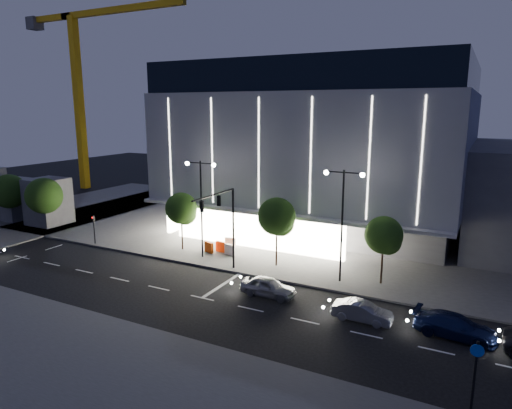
{
  "coord_description": "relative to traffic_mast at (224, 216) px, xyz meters",
  "views": [
    {
      "loc": [
        19.77,
        -27.26,
        13.56
      ],
      "look_at": [
        1.23,
        8.52,
        5.0
      ],
      "focal_mm": 32.0,
      "sensor_mm": 36.0,
      "label": 1
    }
  ],
  "objects": [
    {
      "name": "tree_mid",
      "position": [
        3.03,
        3.68,
        -0.69
      ],
      "size": [
        3.25,
        3.25,
        6.15
      ],
      "color": "black",
      "rests_on": "ground"
    },
    {
      "name": "sidewalk_west",
      "position": [
        -31.0,
        6.66,
        -4.95
      ],
      "size": [
        16.0,
        50.0,
        0.15
      ],
      "primitive_type": "cube",
      "color": "#474747",
      "rests_on": "ground"
    },
    {
      "name": "tree_left",
      "position": [
        -6.97,
        3.68,
        -0.99
      ],
      "size": [
        3.02,
        3.02,
        5.72
      ],
      "color": "black",
      "rests_on": "ground"
    },
    {
      "name": "sidewalk_museum",
      "position": [
        4.0,
        20.66,
        -4.95
      ],
      "size": [
        70.0,
        40.0,
        0.15
      ],
      "primitive_type": "cube",
      "color": "#474747",
      "rests_on": "ground"
    },
    {
      "name": "barrier_d",
      "position": [
        -3.17,
        6.3,
        -4.38
      ],
      "size": [
        1.13,
        0.42,
        1.0
      ],
      "primitive_type": "cube",
      "rotation": [
        0.0,
        0.0,
        0.16
      ],
      "color": "silver",
      "rests_on": "sidewalk_museum"
    },
    {
      "name": "traffic_mast",
      "position": [
        0.0,
        0.0,
        0.0
      ],
      "size": [
        0.33,
        5.89,
        7.07
      ],
      "color": "black",
      "rests_on": "ground"
    },
    {
      "name": "museum",
      "position": [
        1.98,
        18.97,
        4.25
      ],
      "size": [
        30.0,
        25.8,
        18.0
      ],
      "color": "#4C4C51",
      "rests_on": "ground"
    },
    {
      "name": "street_lamp_east",
      "position": [
        9.0,
        2.66,
        0.93
      ],
      "size": [
        3.16,
        0.36,
        9.0
      ],
      "color": "black",
      "rests_on": "ground"
    },
    {
      "name": "barrier_a",
      "position": [
        -4.18,
        4.0,
        -4.38
      ],
      "size": [
        1.12,
        0.61,
        1.0
      ],
      "primitive_type": "cube",
      "rotation": [
        0.0,
        0.0,
        -0.35
      ],
      "color": "#D2420B",
      "rests_on": "sidewalk_museum"
    },
    {
      "name": "ped_signal_far",
      "position": [
        -16.0,
        1.16,
        -3.14
      ],
      "size": [
        0.22,
        0.24,
        3.0
      ],
      "color": "black",
      "rests_on": "ground"
    },
    {
      "name": "cycle_sign_pole",
      "position": [
        19.0,
        -10.85,
        -2.74
      ],
      "size": [
        0.56,
        0.13,
        4.0
      ],
      "color": "black",
      "rests_on": "ground"
    },
    {
      "name": "tower_crane",
      "position": [
        -41.92,
        24.66,
        15.48
      ],
      "size": [
        32.0,
        2.0,
        28.5
      ],
      "color": "gold",
      "rests_on": "ground"
    },
    {
      "name": "barrier_c",
      "position": [
        -3.28,
        4.71,
        -4.38
      ],
      "size": [
        1.12,
        0.35,
        1.0
      ],
      "primitive_type": "cube",
      "rotation": [
        0.0,
        0.0,
        -0.1
      ],
      "color": "#E14A0C",
      "rests_on": "sidewalk_museum"
    },
    {
      "name": "car_second",
      "position": [
        12.27,
        -3.09,
        -4.39
      ],
      "size": [
        3.87,
        1.38,
        1.27
      ],
      "primitive_type": "imported",
      "rotation": [
        0.0,
        0.0,
        1.56
      ],
      "color": "#A3A5AA",
      "rests_on": "ground"
    },
    {
      "name": "car_third",
      "position": [
        17.78,
        -2.61,
        -4.33
      ],
      "size": [
        4.97,
        2.39,
        1.4
      ],
      "primitive_type": "imported",
      "rotation": [
        0.0,
        0.0,
        1.48
      ],
      "color": "#131C47",
      "rests_on": "ground"
    },
    {
      "name": "car_lead",
      "position": [
        5.1,
        -2.3,
        -4.32
      ],
      "size": [
        4.14,
        1.67,
        1.41
      ],
      "primitive_type": "imported",
      "rotation": [
        0.0,
        0.0,
        1.57
      ],
      "color": "#93959A",
      "rests_on": "ground"
    },
    {
      "name": "ground",
      "position": [
        -1.0,
        -3.34,
        -5.03
      ],
      "size": [
        160.0,
        160.0,
        0.0
      ],
      "primitive_type": "plane",
      "color": "black",
      "rests_on": "ground"
    },
    {
      "name": "barrier_b",
      "position": [
        -2.08,
        4.32,
        -4.38
      ],
      "size": [
        1.13,
        0.44,
        1.0
      ],
      "primitive_type": "cube",
      "rotation": [
        0.0,
        0.0,
        -0.18
      ],
      "color": "white",
      "rests_on": "sidewalk_museum"
    },
    {
      "name": "tree_right",
      "position": [
        12.03,
        3.68,
        -1.14
      ],
      "size": [
        2.91,
        2.91,
        5.51
      ],
      "color": "black",
      "rests_on": "ground"
    },
    {
      "name": "sidewalk_near",
      "position": [
        4.0,
        -15.34,
        -4.95
      ],
      "size": [
        70.0,
        10.0,
        0.15
      ],
      "primitive_type": "cube",
      "color": "#474747",
      "rests_on": "ground"
    },
    {
      "name": "street_lamp_west",
      "position": [
        -4.0,
        2.66,
        0.93
      ],
      "size": [
        3.16,
        0.36,
        9.0
      ],
      "color": "black",
      "rests_on": "ground"
    }
  ]
}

